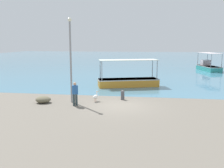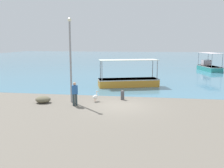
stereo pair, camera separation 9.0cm
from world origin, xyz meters
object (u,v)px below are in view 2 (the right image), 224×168
object	(u,v)px
fishing_boat_far_right	(209,67)
pelican	(96,97)
fishing_boat_far_left	(128,81)
net_pile	(43,99)
fisherman_standing	(75,93)
lamp_post	(70,56)
mooring_bollard	(123,95)

from	to	relation	value
fishing_boat_far_right	pelican	distance (m)	26.04
fishing_boat_far_left	net_pile	world-z (taller)	fishing_boat_far_left
pelican	fisherman_standing	world-z (taller)	fisherman_standing
fishing_boat_far_left	lamp_post	bearing A→B (deg)	-116.41
mooring_bollard	fisherman_standing	bearing A→B (deg)	-142.82
mooring_bollard	lamp_post	bearing A→B (deg)	-159.44
mooring_bollard	net_pile	world-z (taller)	mooring_bollard
fisherman_standing	net_pile	distance (m)	2.74
lamp_post	mooring_bollard	world-z (taller)	lamp_post
pelican	fisherman_standing	bearing A→B (deg)	-128.57
net_pile	fishing_boat_far_right	bearing A→B (deg)	54.13
fishing_boat_far_right	fisherman_standing	size ratio (longest dim) A/B	3.14
fishing_boat_far_left	fisherman_standing	size ratio (longest dim) A/B	3.73
fishing_boat_far_right	pelican	world-z (taller)	fishing_boat_far_right
fishing_boat_far_left	net_pile	bearing A→B (deg)	-126.10
net_pile	fishing_boat_far_left	bearing A→B (deg)	53.90
pelican	lamp_post	distance (m)	3.55
fishing_boat_far_left	lamp_post	world-z (taller)	lamp_post
pelican	mooring_bollard	xyz separation A→B (m)	(1.96, 0.91, 0.03)
mooring_bollard	fisherman_standing	xyz separation A→B (m)	(-3.12, -2.37, 0.50)
fishing_boat_far_left	net_pile	xyz separation A→B (m)	(-5.67, -7.78, -0.31)
fishing_boat_far_left	pelican	bearing A→B (deg)	-105.57
pelican	net_pile	size ratio (longest dim) A/B	0.70
fishing_boat_far_left	pelican	world-z (taller)	fishing_boat_far_left
mooring_bollard	fisherman_standing	size ratio (longest dim) A/B	0.45
fishing_boat_far_right	lamp_post	world-z (taller)	lamp_post
fishing_boat_far_right	net_pile	distance (m)	28.90
pelican	net_pile	world-z (taller)	pelican
fishing_boat_far_right	pelican	xyz separation A→B (m)	(-13.16, -22.46, -0.24)
lamp_post	fisherman_standing	world-z (taller)	lamp_post
fishing_boat_far_right	fishing_boat_far_left	world-z (taller)	fishing_boat_far_right
pelican	fisherman_standing	xyz separation A→B (m)	(-1.16, -1.46, 0.53)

